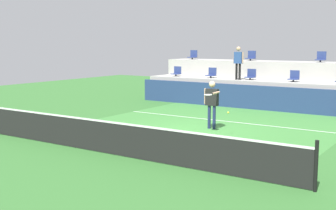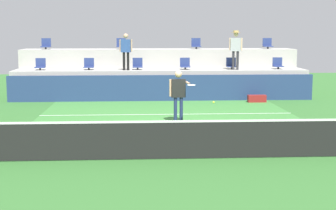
# 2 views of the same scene
# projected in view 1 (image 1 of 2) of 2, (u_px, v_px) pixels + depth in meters

# --- Properties ---
(ground_plane) EXTENTS (40.00, 40.00, 0.00)m
(ground_plane) POSITION_uv_depth(u_px,v_px,m) (194.00, 131.00, 15.14)
(ground_plane) COLOR #336B2D
(court_inner_paint) EXTENTS (9.00, 10.00, 0.01)m
(court_inner_paint) POSITION_uv_depth(u_px,v_px,m) (208.00, 127.00, 15.97)
(court_inner_paint) COLOR #3D7F38
(court_inner_paint) RESTS_ON ground_plane
(court_service_line) EXTENTS (9.00, 0.06, 0.00)m
(court_service_line) POSITION_uv_depth(u_px,v_px,m) (225.00, 121.00, 17.12)
(court_service_line) COLOR white
(court_service_line) RESTS_ON ground_plane
(tennis_net) EXTENTS (10.48, 0.08, 1.07)m
(tennis_net) POSITION_uv_depth(u_px,v_px,m) (118.00, 138.00, 11.78)
(tennis_net) COLOR black
(tennis_net) RESTS_ON ground_plane
(sponsor_backboard) EXTENTS (13.00, 0.16, 1.10)m
(sponsor_backboard) POSITION_uv_depth(u_px,v_px,m) (261.00, 98.00, 20.01)
(sponsor_backboard) COLOR navy
(sponsor_backboard) RESTS_ON ground_plane
(seating_tier_lower) EXTENTS (13.00, 1.80, 1.25)m
(seating_tier_lower) POSITION_uv_depth(u_px,v_px,m) (271.00, 94.00, 21.07)
(seating_tier_lower) COLOR #ADAAA3
(seating_tier_lower) RESTS_ON ground_plane
(seating_tier_upper) EXTENTS (13.00, 1.80, 2.10)m
(seating_tier_upper) POSITION_uv_depth(u_px,v_px,m) (284.00, 82.00, 22.50)
(seating_tier_upper) COLOR #ADAAA3
(seating_tier_upper) RESTS_ON ground_plane
(stadium_chair_lower_far_left) EXTENTS (0.44, 0.40, 0.52)m
(stadium_chair_lower_far_left) POSITION_uv_depth(u_px,v_px,m) (177.00, 72.00, 23.83)
(stadium_chair_lower_far_left) COLOR #2D2D33
(stadium_chair_lower_far_left) RESTS_ON seating_tier_lower
(stadium_chair_lower_left) EXTENTS (0.44, 0.40, 0.52)m
(stadium_chair_lower_left) POSITION_uv_depth(u_px,v_px,m) (212.00, 74.00, 22.66)
(stadium_chair_lower_left) COLOR #2D2D33
(stadium_chair_lower_left) RESTS_ON seating_tier_lower
(stadium_chair_lower_mid_left) EXTENTS (0.44, 0.40, 0.52)m
(stadium_chair_lower_mid_left) POSITION_uv_depth(u_px,v_px,m) (251.00, 75.00, 21.47)
(stadium_chair_lower_mid_left) COLOR #2D2D33
(stadium_chair_lower_mid_left) RESTS_ON seating_tier_lower
(stadium_chair_lower_mid_right) EXTENTS (0.44, 0.40, 0.52)m
(stadium_chair_lower_mid_right) POSITION_uv_depth(u_px,v_px,m) (294.00, 77.00, 20.30)
(stadium_chair_lower_mid_right) COLOR #2D2D33
(stadium_chair_lower_mid_right) RESTS_ON seating_tier_lower
(stadium_chair_upper_far_left) EXTENTS (0.44, 0.40, 0.52)m
(stadium_chair_upper_far_left) POSITION_uv_depth(u_px,v_px,m) (193.00, 56.00, 25.22)
(stadium_chair_upper_far_left) COLOR #2D2D33
(stadium_chair_upper_far_left) RESTS_ON seating_tier_upper
(stadium_chair_upper_left) EXTENTS (0.44, 0.40, 0.52)m
(stadium_chair_upper_left) POSITION_uv_depth(u_px,v_px,m) (251.00, 57.00, 23.27)
(stadium_chair_upper_left) COLOR #2D2D33
(stadium_chair_upper_left) RESTS_ON seating_tier_upper
(stadium_chair_upper_right) EXTENTS (0.44, 0.40, 0.52)m
(stadium_chair_upper_right) POSITION_uv_depth(u_px,v_px,m) (321.00, 58.00, 21.28)
(stadium_chair_upper_right) COLOR #2D2D33
(stadium_chair_upper_right) RESTS_ON seating_tier_upper
(tennis_player) EXTENTS (0.77, 1.17, 1.69)m
(tennis_player) POSITION_uv_depth(u_px,v_px,m) (212.00, 100.00, 15.45)
(tennis_player) COLOR navy
(tennis_player) RESTS_ON ground_plane
(spectator_in_white) EXTENTS (0.57, 0.24, 1.60)m
(spectator_in_white) POSITION_uv_depth(u_px,v_px,m) (238.00, 60.00, 21.33)
(spectator_in_white) COLOR black
(spectator_in_white) RESTS_ON seating_tier_lower
(tennis_ball) EXTENTS (0.07, 0.07, 0.07)m
(tennis_ball) POSITION_uv_depth(u_px,v_px,m) (228.00, 113.00, 14.29)
(tennis_ball) COLOR #CCE033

